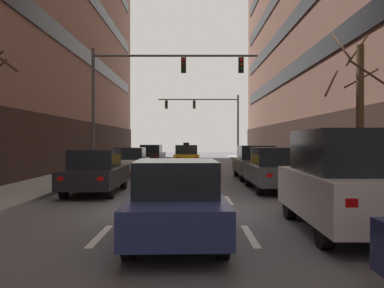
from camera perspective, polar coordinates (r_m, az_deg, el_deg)
The scene contains 28 objects.
ground_plane at distance 11.54m, azimuth -2.05°, elevation -9.47°, with size 120.00×120.00×0.00m, color #515156.
lane_stripe_l1_s3 at distance 8.81m, azimuth -13.19°, elevation -12.58°, with size 0.16×2.00×0.01m, color silver.
lane_stripe_l1_s4 at distance 13.65m, azimuth -8.45°, elevation -7.91°, with size 0.16×2.00×0.01m, color silver.
lane_stripe_l1_s5 at distance 18.57m, azimuth -6.24°, elevation -5.68°, with size 0.16×2.00×0.01m, color silver.
lane_stripe_l1_s6 at distance 23.53m, azimuth -4.97°, elevation -4.39°, with size 0.16×2.00×0.01m, color silver.
lane_stripe_l1_s7 at distance 28.50m, azimuth -4.14°, elevation -3.54°, with size 0.16×2.00×0.01m, color silver.
lane_stripe_l1_s8 at distance 33.48m, azimuth -3.56°, elevation -2.94°, with size 0.16×2.00×0.01m, color silver.
lane_stripe_l1_s9 at distance 38.46m, azimuth -3.14°, elevation -2.50°, with size 0.16×2.00×0.01m, color silver.
lane_stripe_l1_s10 at distance 43.45m, azimuth -2.81°, elevation -2.16°, with size 0.16×2.00×0.01m, color silver.
lane_stripe_l2_s3 at distance 8.68m, azimuth 7.99°, elevation -12.77°, with size 0.16×2.00×0.01m, color silver.
lane_stripe_l2_s4 at distance 13.57m, azimuth 4.93°, elevation -7.96°, with size 0.16×2.00×0.01m, color silver.
lane_stripe_l2_s5 at distance 18.51m, azimuth 3.52°, elevation -5.70°, with size 0.16×2.00×0.01m, color silver.
lane_stripe_l2_s6 at distance 23.48m, azimuth 2.71°, elevation -4.39°, with size 0.16×2.00×0.01m, color silver.
lane_stripe_l2_s7 at distance 28.46m, azimuth 2.19°, elevation -3.54°, with size 0.16×2.00×0.01m, color silver.
lane_stripe_l2_s8 at distance 33.45m, azimuth 1.82°, elevation -2.95°, with size 0.16×2.00×0.01m, color silver.
lane_stripe_l2_s9 at distance 38.44m, azimuth 1.55°, elevation -2.50°, with size 0.16×2.00×0.01m, color silver.
lane_stripe_l2_s10 at distance 43.43m, azimuth 1.34°, elevation -2.16°, with size 0.16×2.00×0.01m, color silver.
taxi_driving_0 at distance 30.74m, azimuth -1.09°, elevation -1.71°, with size 1.95×4.49×1.85m.
car_driving_1 at distance 33.89m, azimuth -6.04°, elevation -1.53°, with size 2.07×4.51×1.66m.
car_driving_2 at distance 23.29m, azimuth -8.99°, elevation -2.50°, with size 1.80×4.28×1.60m.
car_driving_3 at distance 15.52m, azimuth -13.77°, elevation -3.90°, with size 1.87×4.43×1.66m.
car_driving_4 at distance 8.05m, azimuth -2.53°, elevation -8.11°, with size 1.94×4.34×1.61m.
car_parked_1 at distance 9.40m, azimuth 20.42°, elevation -4.93°, with size 2.02×4.65×2.23m.
car_parked_2 at distance 16.33m, azimuth 11.44°, elevation -3.55°, with size 1.99×4.64×1.73m.
car_parked_3 at distance 21.11m, azimuth 8.75°, elevation -2.61°, with size 1.98×4.68×1.75m.
traffic_signal_0 at distance 22.49m, azimuth -6.45°, elevation 8.55°, with size 9.18×0.35×6.98m.
traffic_signal_1 at distance 41.43m, azimuth 2.43°, elevation 4.39°, with size 8.32×0.35×6.59m.
street_tree_0 at distance 14.22m, azimuth 22.42°, elevation 3.84°, with size 2.24×2.25×5.54m.
Camera 1 is at (0.35, -11.36, 1.99)m, focal length 37.46 mm.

